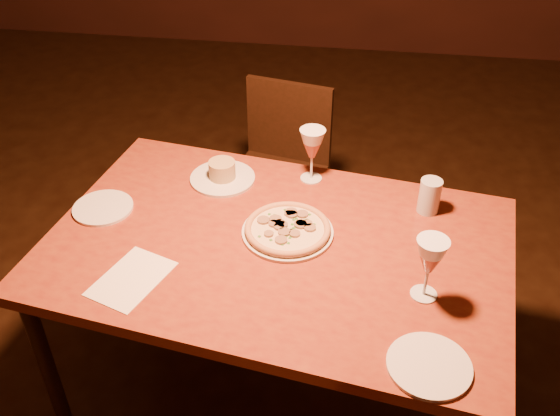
# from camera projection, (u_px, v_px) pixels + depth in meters

# --- Properties ---
(floor) EXTENTS (7.00, 7.00, 0.00)m
(floor) POSITION_uv_depth(u_px,v_px,m) (275.00, 414.00, 2.30)
(floor) COLOR #301E10
(floor) RESTS_ON ground
(dining_table) EXTENTS (1.53, 1.10, 0.75)m
(dining_table) POSITION_uv_depth(u_px,v_px,m) (277.00, 259.00, 1.96)
(dining_table) COLOR brown
(dining_table) RESTS_ON floor
(chair_far) EXTENTS (0.47, 0.47, 0.82)m
(chair_far) POSITION_uv_depth(u_px,v_px,m) (280.00, 166.00, 2.81)
(chair_far) COLOR black
(chair_far) RESTS_ON floor
(pizza_plate) EXTENTS (0.29, 0.29, 0.03)m
(pizza_plate) POSITION_uv_depth(u_px,v_px,m) (288.00, 229.00, 1.94)
(pizza_plate) COLOR silver
(pizza_plate) RESTS_ON dining_table
(ramekin_saucer) EXTENTS (0.23, 0.23, 0.07)m
(ramekin_saucer) POSITION_uv_depth(u_px,v_px,m) (222.00, 174.00, 2.18)
(ramekin_saucer) COLOR silver
(ramekin_saucer) RESTS_ON dining_table
(wine_glass_far) EXTENTS (0.09, 0.09, 0.20)m
(wine_glass_far) POSITION_uv_depth(u_px,v_px,m) (312.00, 155.00, 2.14)
(wine_glass_far) COLOR #A55444
(wine_glass_far) RESTS_ON dining_table
(wine_glass_right) EXTENTS (0.09, 0.09, 0.20)m
(wine_glass_right) POSITION_uv_depth(u_px,v_px,m) (428.00, 269.00, 1.68)
(wine_glass_right) COLOR #A55444
(wine_glass_right) RESTS_ON dining_table
(water_tumbler) EXTENTS (0.07, 0.07, 0.12)m
(water_tumbler) POSITION_uv_depth(u_px,v_px,m) (430.00, 196.00, 2.02)
(water_tumbler) COLOR #B1BCC1
(water_tumbler) RESTS_ON dining_table
(side_plate_left) EXTENTS (0.20, 0.20, 0.01)m
(side_plate_left) POSITION_uv_depth(u_px,v_px,m) (103.00, 208.00, 2.05)
(side_plate_left) COLOR silver
(side_plate_left) RESTS_ON dining_table
(side_plate_near) EXTENTS (0.21, 0.21, 0.01)m
(side_plate_near) POSITION_uv_depth(u_px,v_px,m) (429.00, 366.00, 1.53)
(side_plate_near) COLOR silver
(side_plate_near) RESTS_ON dining_table
(menu_card) EXTENTS (0.23, 0.28, 0.00)m
(menu_card) POSITION_uv_depth(u_px,v_px,m) (132.00, 279.00, 1.79)
(menu_card) COLOR white
(menu_card) RESTS_ON dining_table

